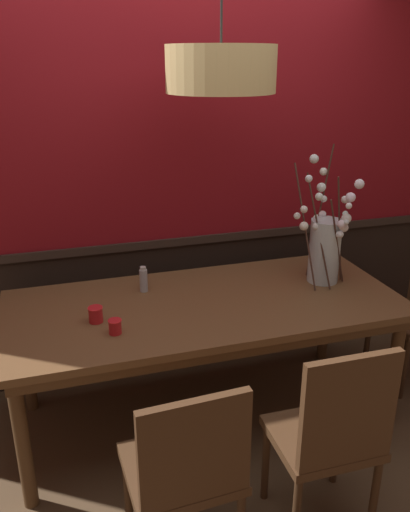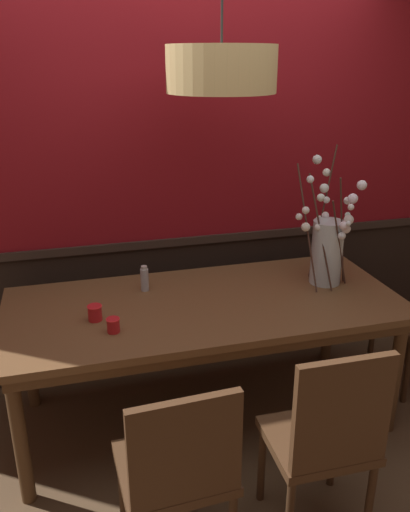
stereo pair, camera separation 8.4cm
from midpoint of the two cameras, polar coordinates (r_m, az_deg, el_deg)
ground_plane at (r=3.28m, az=-0.77°, el=-17.12°), size 24.00×24.00×0.00m
back_wall at (r=3.29m, az=-4.24°, el=10.80°), size 4.69×0.14×2.91m
dining_table at (r=2.91m, az=-0.83°, el=-6.40°), size 2.17×0.95×0.77m
chair_near_side_left at (r=2.22m, az=-3.26°, el=-22.20°), size 0.47×0.45×0.91m
chair_far_side_left at (r=3.73m, az=-9.04°, el=-3.22°), size 0.48×0.46×0.90m
chair_near_side_right at (r=2.38m, az=12.74°, el=-18.41°), size 0.44×0.40×0.97m
vase_with_blossoms at (r=3.12m, az=12.27°, el=0.91°), size 0.33×0.35×0.80m
candle_holder_nearer_center at (r=2.71m, az=-12.78°, el=-6.27°), size 0.08×0.08×0.08m
candle_holder_nearer_edge at (r=2.59m, az=-10.76°, el=-7.60°), size 0.07×0.07×0.07m
condiment_bottle at (r=2.99m, az=-7.56°, el=-2.59°), size 0.05×0.05×0.15m
pendant_lamp at (r=2.66m, az=0.79°, el=19.81°), size 0.54×0.54×1.05m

